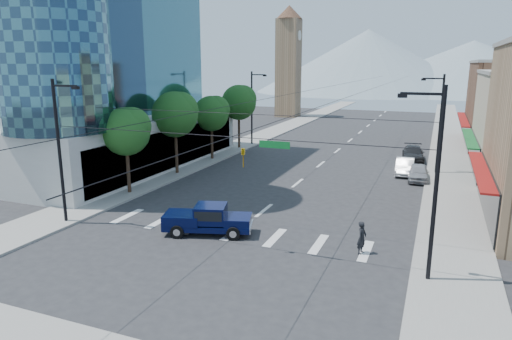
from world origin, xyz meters
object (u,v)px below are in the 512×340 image
(pickup_truck, at_px, (207,219))
(parked_car_mid, at_px, (405,166))
(parked_car_near, at_px, (418,173))
(pedestrian, at_px, (362,238))
(parked_car_far, at_px, (413,154))

(pickup_truck, height_order, parked_car_mid, pickup_truck)
(parked_car_near, bearing_deg, pickup_truck, -124.90)
(pickup_truck, bearing_deg, parked_car_near, 41.79)
(pickup_truck, height_order, pedestrian, pedestrian)
(pedestrian, xyz_separation_m, parked_car_near, (2.00, 17.60, -0.18))
(pickup_truck, bearing_deg, parked_car_mid, 47.33)
(pedestrian, bearing_deg, parked_car_mid, 13.38)
(pickup_truck, bearing_deg, pedestrian, -14.05)
(parked_car_near, bearing_deg, pedestrian, -100.14)
(pickup_truck, height_order, parked_car_near, pickup_truck)
(pedestrian, height_order, parked_car_mid, pedestrian)
(parked_car_near, xyz_separation_m, parked_car_far, (-0.92, 8.62, 0.05))
(parked_car_near, bearing_deg, parked_car_far, 92.39)
(pedestrian, xyz_separation_m, parked_car_far, (1.08, 26.22, -0.13))
(parked_car_far, bearing_deg, parked_car_near, -89.00)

